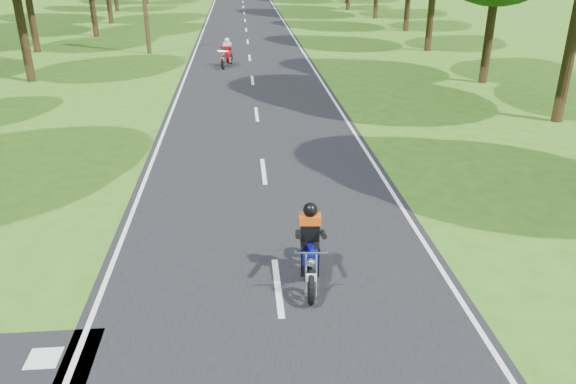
{
  "coord_description": "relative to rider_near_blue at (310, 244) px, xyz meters",
  "views": [
    {
      "loc": [
        -0.57,
        -7.0,
        5.94
      ],
      "look_at": [
        0.36,
        4.0,
        1.1
      ],
      "focal_mm": 35.0,
      "sensor_mm": 36.0,
      "label": 1
    }
  ],
  "objects": [
    {
      "name": "ground",
      "position": [
        -0.63,
        -2.22,
        -0.79
      ],
      "size": [
        160.0,
        160.0,
        0.0
      ],
      "primitive_type": "plane",
      "color": "#2F6015",
      "rests_on": "ground"
    },
    {
      "name": "main_road",
      "position": [
        -0.63,
        47.78,
        -0.78
      ],
      "size": [
        7.0,
        140.0,
        0.02
      ],
      "primitive_type": "cube",
      "color": "black",
      "rests_on": "ground"
    },
    {
      "name": "road_markings",
      "position": [
        -0.77,
        45.9,
        -0.76
      ],
      "size": [
        7.4,
        140.0,
        0.01
      ],
      "color": "silver",
      "rests_on": "main_road"
    },
    {
      "name": "rider_near_blue",
      "position": [
        0.0,
        0.0,
        0.0
      ],
      "size": [
        0.78,
        1.89,
        1.54
      ],
      "primitive_type": null,
      "rotation": [
        0.0,
        0.0,
        -0.09
      ],
      "color": "#0C138A",
      "rests_on": "main_road"
    },
    {
      "name": "rider_far_red",
      "position": [
        -1.9,
        21.29,
        -0.03
      ],
      "size": [
        1.02,
        1.87,
        1.48
      ],
      "primitive_type": null,
      "rotation": [
        0.0,
        0.0,
        -0.25
      ],
      "color": "#A60C10",
      "rests_on": "main_road"
    }
  ]
}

